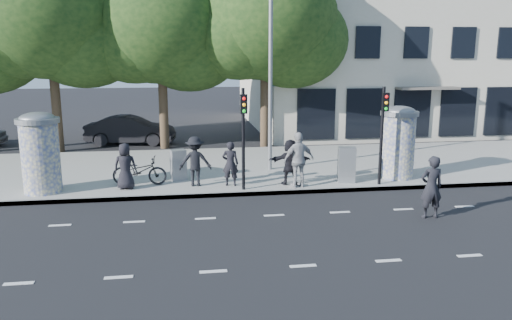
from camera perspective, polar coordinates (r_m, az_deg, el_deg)
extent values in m
plane|color=black|center=(13.39, 3.17, -8.21)|extent=(120.00, 120.00, 0.00)
cube|color=gray|center=(20.48, -1.00, -0.82)|extent=(40.00, 8.00, 0.15)
cube|color=slate|center=(16.69, 0.75, -3.81)|extent=(40.00, 0.10, 0.16)
cube|color=silver|center=(11.40, 5.41, -11.96)|extent=(32.00, 0.12, 0.01)
cube|color=silver|center=(14.68, 2.08, -6.34)|extent=(32.00, 0.12, 0.01)
cylinder|color=beige|center=(17.75, -23.38, 0.22)|extent=(1.20, 1.20, 2.30)
cylinder|color=slate|center=(17.56, -23.72, 4.15)|extent=(1.36, 1.36, 0.16)
ellipsoid|color=slate|center=(17.55, -23.74, 4.41)|extent=(1.10, 1.10, 0.38)
cylinder|color=beige|center=(18.98, 15.89, 1.46)|extent=(1.20, 1.20, 2.30)
cylinder|color=slate|center=(18.80, 16.11, 5.15)|extent=(1.36, 1.36, 0.16)
ellipsoid|color=slate|center=(18.79, 16.12, 5.39)|extent=(1.10, 1.10, 0.38)
cylinder|color=black|center=(16.51, -1.46, 2.33)|extent=(0.11, 0.11, 3.40)
cube|color=black|center=(16.17, -1.41, 6.42)|extent=(0.22, 0.14, 0.62)
cylinder|color=black|center=(17.72, 14.15, 2.64)|extent=(0.11, 0.11, 3.40)
cube|color=black|center=(17.41, 14.58, 6.44)|extent=(0.22, 0.14, 0.62)
cylinder|color=slate|center=(19.30, 1.66, 10.60)|extent=(0.16, 0.16, 8.00)
cylinder|color=#38281C|center=(25.61, -21.89, 6.09)|extent=(0.44, 0.44, 4.73)
ellipsoid|color=black|center=(25.58, -22.63, 15.35)|extent=(7.20, 7.20, 6.12)
cylinder|color=#38281C|center=(25.14, -10.55, 6.29)|extent=(0.44, 0.44, 4.41)
ellipsoid|color=black|center=(25.06, -10.90, 15.13)|extent=(6.80, 6.80, 5.78)
cylinder|color=#38281C|center=(25.04, 0.99, 6.68)|extent=(0.44, 0.44, 4.59)
ellipsoid|color=black|center=(24.99, 1.03, 15.91)|extent=(7.00, 7.00, 5.95)
cube|color=beige|center=(35.45, 16.37, 13.77)|extent=(20.00, 15.00, 12.00)
cube|color=black|center=(28.87, 22.06, 5.13)|extent=(18.00, 0.10, 2.60)
cube|color=#59544C|center=(27.49, 19.00, 7.77)|extent=(3.20, 0.90, 0.12)
cube|color=#194C8C|center=(25.30, 3.21, 8.77)|extent=(1.60, 0.06, 0.30)
imported|color=black|center=(17.30, -14.71, -0.69)|extent=(0.81, 0.56, 1.57)
imported|color=black|center=(17.20, -2.95, -0.42)|extent=(0.62, 0.46, 1.56)
imported|color=black|center=(17.29, -6.97, -0.14)|extent=(1.14, 0.68, 1.72)
imported|color=#9C9C9F|center=(17.00, 4.91, 0.01)|extent=(1.23, 0.87, 1.91)
imported|color=black|center=(17.38, 3.93, -0.21)|extent=(1.52, 0.62, 1.60)
imported|color=black|center=(15.09, 19.40, -2.94)|extent=(0.67, 0.44, 1.82)
imported|color=black|center=(17.82, -13.17, -1.22)|extent=(0.89, 1.95, 0.99)
cube|color=gray|center=(18.24, -8.86, -0.55)|extent=(0.61, 0.51, 1.10)
cube|color=gray|center=(18.00, 10.31, -0.52)|extent=(0.68, 0.55, 1.26)
imported|color=black|center=(26.82, -14.14, 3.33)|extent=(2.08, 4.67, 1.49)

